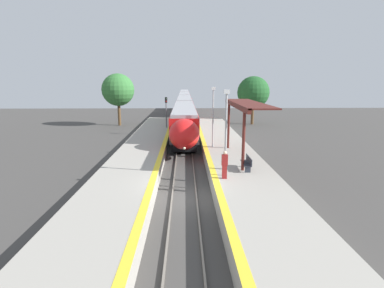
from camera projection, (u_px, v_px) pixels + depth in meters
name	position (u px, v px, depth m)	size (l,w,h in m)	color
ground_plane	(184.00, 199.00, 17.59)	(120.00, 120.00, 0.00)	#423F3D
rail_left	(172.00, 198.00, 17.55)	(0.08, 90.00, 0.15)	slate
rail_right	(196.00, 198.00, 17.59)	(0.08, 90.00, 0.15)	slate
train	(184.00, 102.00, 65.99)	(2.80, 85.19, 3.79)	black
platform_right	(249.00, 190.00, 17.57)	(4.26, 64.00, 1.02)	#9E998E
platform_left	(121.00, 191.00, 17.39)	(4.05, 64.00, 1.02)	#9E998E
platform_bench	(247.00, 163.00, 19.83)	(0.44, 1.75, 0.89)	#2D333D
person_waiting	(225.00, 164.00, 17.93)	(0.36, 0.23, 1.72)	maroon
railway_signal	(166.00, 112.00, 37.53)	(0.28, 0.28, 4.84)	#59595E
lamppost_near	(226.00, 127.00, 18.07)	(0.36, 0.20, 5.29)	#9E9EA3
lamppost_mid	(213.00, 113.00, 26.22)	(0.36, 0.20, 5.29)	#9E9EA3
station_canopy	(243.00, 107.00, 22.30)	(2.02, 9.73, 4.22)	#511E19
background_tree_left	(118.00, 90.00, 45.65)	(4.91, 4.91, 7.94)	brown
background_tree_right	(253.00, 92.00, 46.99)	(5.02, 5.02, 7.55)	brown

